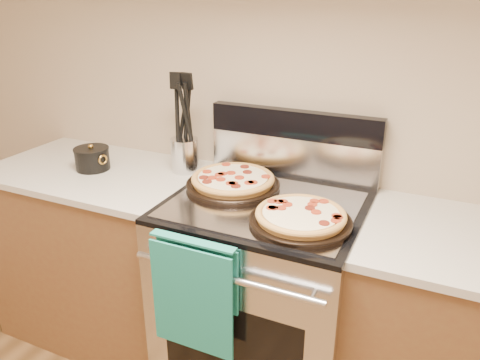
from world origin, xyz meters
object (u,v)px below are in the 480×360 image
at_px(range_body, 264,301).
at_px(pepperoni_pizza_back, 233,181).
at_px(pepperoni_pizza_front, 301,217).
at_px(saucepan, 92,159).
at_px(utensil_crock, 185,155).

xyz_separation_m(range_body, pepperoni_pizza_back, (-0.18, 0.07, 0.50)).
xyz_separation_m(pepperoni_pizza_back, pepperoni_pizza_front, (0.36, -0.20, -0.00)).
distance_m(pepperoni_pizza_back, saucepan, 0.71).
bearing_deg(range_body, pepperoni_pizza_front, -35.29).
distance_m(pepperoni_pizza_back, pepperoni_pizza_front, 0.41).
distance_m(pepperoni_pizza_front, saucepan, 1.08).
bearing_deg(pepperoni_pizza_front, pepperoni_pizza_back, 151.27).
xyz_separation_m(utensil_crock, saucepan, (-0.41, -0.16, -0.03)).
relative_size(utensil_crock, saucepan, 1.00).
xyz_separation_m(range_body, saucepan, (-0.89, 0.02, 0.51)).
bearing_deg(saucepan, range_body, -1.42).
bearing_deg(pepperoni_pizza_back, pepperoni_pizza_front, -28.73).
bearing_deg(pepperoni_pizza_back, utensil_crock, 159.19).
height_order(utensil_crock, saucepan, utensil_crock).
bearing_deg(utensil_crock, range_body, -20.97).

